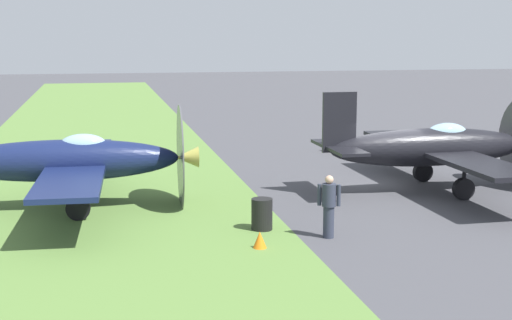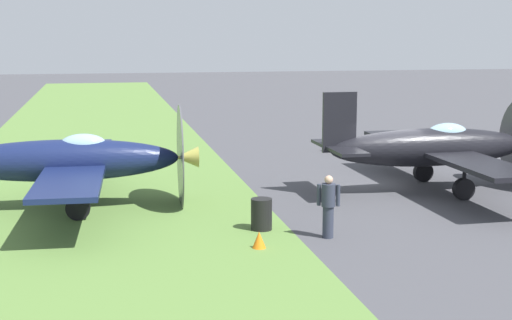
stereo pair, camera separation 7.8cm
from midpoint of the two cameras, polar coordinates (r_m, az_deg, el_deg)
name	(u,v)px [view 1 (the left image)]	position (r m, az deg, el deg)	size (l,w,h in m)	color
ground_plane	(383,190)	(26.42, 9.77, -2.33)	(160.00, 160.00, 0.00)	#424247
grass_verge	(94,204)	(24.56, -12.62, -3.34)	(120.00, 11.00, 0.01)	#567A38
airplane_lead	(434,147)	(26.44, 13.58, 0.97)	(10.34, 8.24, 3.71)	black
airplane_wingman	(68,161)	(23.81, -14.49, -0.05)	(10.34, 8.19, 3.69)	#141E47
ground_crew_chief	(329,205)	(19.96, 5.58, -3.51)	(0.38, 0.59, 1.73)	#2D3342
fuel_drum	(262,214)	(20.78, 0.35, -4.24)	(0.60, 0.60, 0.90)	black
supply_crate	(341,145)	(34.62, 6.54, 1.17)	(0.90, 0.90, 0.64)	olive
runway_marker_cone	(260,240)	(19.09, 0.18, -6.23)	(0.36, 0.36, 0.44)	orange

